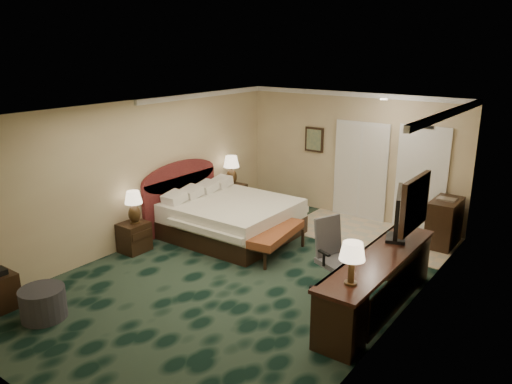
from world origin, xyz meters
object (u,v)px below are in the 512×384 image
Objects in this scene: desk_chair at (338,259)px; desk at (378,284)px; tv at (398,216)px; bed_bench at (276,242)px; lamp_near at (134,207)px; minibar at (444,223)px; ottoman at (43,303)px; nightstand_near at (134,237)px; bed at (232,219)px; lamp_far at (231,171)px; nightstand_far at (232,198)px.

desk is at bearing 15.44° from desk_chair.
bed_bench is at bearing 160.58° from tv.
lamp_near is 4.47m from desk.
tv is at bearing -92.55° from minibar.
ottoman is 4.66m from desk.
minibar is (4.48, 3.61, 0.17)m from nightstand_near.
lamp_near is 0.21× the size of desk.
bed is 3.62m from desk.
desk_chair is 1.31× the size of minibar.
lamp_near is at bearing -155.97° from bed_bench.
desk is (4.41, -2.22, -0.54)m from lamp_far.
nightstand_far is 0.53× the size of desk_chair.
desk_chair reaches higher than ottoman.
bed is 1.94m from lamp_near.
tv reaches higher than lamp_far.
bed_bench is at bearing -12.89° from bed.
ottoman is (0.80, -2.30, -0.05)m from nightstand_near.
lamp_near is at bearing -172.57° from desk.
desk_chair is (-0.61, -0.65, -0.62)m from tv.
bed is at bearing 59.60° from lamp_near.
tv reaches higher than desk_chair.
ottoman is at bearing -92.59° from bed.
bed_bench is 1.46× the size of tv.
bed is 3.72× the size of lamp_near.
nightstand_far is 2.59m from bed_bench.
nightstand_near is at bearing -155.69° from bed_bench.
lamp_near reaches higher than ottoman.
lamp_far is at bearing 142.67° from tv.
nightstand_near is 2.90m from lamp_far.
ottoman is 0.69× the size of minibar.
lamp_far is (-0.01, 0.02, 0.64)m from nightstand_far.
desk_chair reaches higher than lamp_near.
bed is 1.92m from nightstand_near.
bed is 0.78× the size of desk.
bed_bench is 2.39m from tv.
lamp_far is 4.97m from desk.
bed_bench reaches higher than ottoman.
tv is (3.58, 3.64, 0.99)m from ottoman.
lamp_far is at bearing 138.52° from bed_bench.
bed is 3.52m from tv.
bed reaches higher than nightstand_near.
nightstand_far is 4.52m from minibar.
lamp_near is 0.61× the size of tv.
lamp_far is 5.23m from ottoman.
desk_chair is (3.74, -2.13, -0.37)m from lamp_far.
lamp_near is 2.79m from lamp_far.
lamp_near is at bearing 108.34° from ottoman.
desk_chair is (2.79, -0.97, 0.23)m from bed.
bed reaches higher than nightstand_far.
minibar is at bearing 10.06° from lamp_far.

